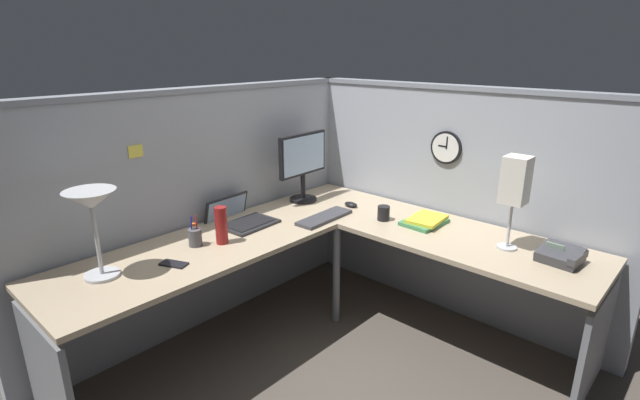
% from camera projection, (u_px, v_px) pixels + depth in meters
% --- Properties ---
extents(ground_plane, '(6.80, 6.80, 0.00)m').
position_uv_depth(ground_plane, '(338.00, 339.00, 3.03)').
color(ground_plane, '#4C443D').
extents(cubicle_wall_back, '(2.57, 0.12, 1.58)m').
position_uv_depth(cubicle_wall_back, '(204.00, 209.00, 3.09)').
color(cubicle_wall_back, '#999EA8').
rests_on(cubicle_wall_back, ground).
extents(cubicle_wall_right, '(0.12, 2.37, 1.58)m').
position_uv_depth(cubicle_wall_right, '(450.00, 202.00, 3.23)').
color(cubicle_wall_right, '#999EA8').
rests_on(cubicle_wall_right, ground).
extents(desk, '(2.35, 2.15, 0.73)m').
position_uv_depth(desk, '(330.00, 261.00, 2.70)').
color(desk, tan).
rests_on(desk, ground).
extents(monitor, '(0.46, 0.20, 0.50)m').
position_uv_depth(monitor, '(303.00, 162.00, 3.36)').
color(monitor, black).
rests_on(monitor, desk).
extents(laptop, '(0.36, 0.40, 0.22)m').
position_uv_depth(laptop, '(239.00, 218.00, 3.02)').
color(laptop, '#232326').
rests_on(laptop, desk).
extents(keyboard, '(0.44, 0.16, 0.02)m').
position_uv_depth(keyboard, '(324.00, 218.00, 3.07)').
color(keyboard, '#38383D').
rests_on(keyboard, desk).
extents(computer_mouse, '(0.06, 0.10, 0.03)m').
position_uv_depth(computer_mouse, '(351.00, 204.00, 3.31)').
color(computer_mouse, black).
rests_on(computer_mouse, desk).
extents(desk_lamp_dome, '(0.24, 0.24, 0.44)m').
position_uv_depth(desk_lamp_dome, '(91.00, 207.00, 2.19)').
color(desk_lamp_dome, '#B7BABF').
rests_on(desk_lamp_dome, desk).
extents(pen_cup, '(0.08, 0.08, 0.18)m').
position_uv_depth(pen_cup, '(195.00, 237.00, 2.65)').
color(pen_cup, '#4C4C51').
rests_on(pen_cup, desk).
extents(cell_phone, '(0.12, 0.16, 0.01)m').
position_uv_depth(cell_phone, '(174.00, 264.00, 2.43)').
color(cell_phone, black).
rests_on(cell_phone, desk).
extents(thermos_flask, '(0.07, 0.07, 0.22)m').
position_uv_depth(thermos_flask, '(221.00, 225.00, 2.67)').
color(thermos_flask, maroon).
rests_on(thermos_flask, desk).
extents(office_phone, '(0.21, 0.22, 0.11)m').
position_uv_depth(office_phone, '(562.00, 256.00, 2.44)').
color(office_phone, '#38383D').
rests_on(office_phone, desk).
extents(book_stack, '(0.30, 0.23, 0.04)m').
position_uv_depth(book_stack, '(425.00, 221.00, 2.99)').
color(book_stack, '#3F7F4C').
rests_on(book_stack, desk).
extents(desk_lamp_paper, '(0.13, 0.13, 0.53)m').
position_uv_depth(desk_lamp_paper, '(515.00, 183.00, 2.51)').
color(desk_lamp_paper, '#B7BABF').
rests_on(desk_lamp_paper, desk).
extents(coffee_mug, '(0.08, 0.08, 0.10)m').
position_uv_depth(coffee_mug, '(384.00, 213.00, 3.05)').
color(coffee_mug, black).
rests_on(coffee_mug, desk).
extents(wall_clock, '(0.04, 0.22, 0.22)m').
position_uv_depth(wall_clock, '(446.00, 148.00, 3.09)').
color(wall_clock, black).
extents(pinned_note_leftmost, '(0.08, 0.00, 0.07)m').
position_uv_depth(pinned_note_leftmost, '(136.00, 151.00, 2.60)').
color(pinned_note_leftmost, '#EAD84C').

